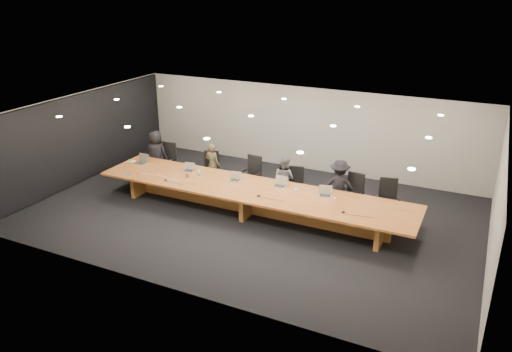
{
  "coord_description": "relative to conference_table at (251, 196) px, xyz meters",
  "views": [
    {
      "loc": [
        5.55,
        -11.22,
        6.01
      ],
      "look_at": [
        0.0,
        0.3,
        1.0
      ],
      "focal_mm": 35.0,
      "sensor_mm": 36.0,
      "label": 1
    }
  ],
  "objects": [
    {
      "name": "water_bottle",
      "position": [
        -1.66,
        -0.01,
        0.35
      ],
      "size": [
        0.08,
        0.08,
        0.25
      ],
      "primitive_type": "cylinder",
      "rotation": [
        0.0,
        0.0,
        0.06
      ],
      "color": "#B0C0BC",
      "rests_on": "conference_table"
    },
    {
      "name": "paper_cup_near",
      "position": [
        1.19,
        0.28,
        0.28
      ],
      "size": [
        0.1,
        0.1,
        0.09
      ],
      "primitive_type": "cone",
      "rotation": [
        0.0,
        0.0,
        -0.29
      ],
      "color": "silver",
      "rests_on": "conference_table"
    },
    {
      "name": "amber_mug",
      "position": [
        -2.02,
        -0.06,
        0.28
      ],
      "size": [
        0.11,
        0.11,
        0.1
      ],
      "primitive_type": "cylinder",
      "rotation": [
        0.0,
        0.0,
        0.37
      ],
      "color": "brown",
      "rests_on": "conference_table"
    },
    {
      "name": "back_wall",
      "position": [
        0.0,
        4.0,
        0.88
      ],
      "size": [
        12.0,
        0.02,
        2.8
      ],
      "primitive_type": "cube",
      "color": "#BAB5A9",
      "rests_on": "ground"
    },
    {
      "name": "chair_left",
      "position": [
        -2.04,
        1.25,
        0.03
      ],
      "size": [
        0.7,
        0.7,
        1.1
      ],
      "primitive_type": null,
      "rotation": [
        0.0,
        0.0,
        0.3
      ],
      "color": "black",
      "rests_on": "ground"
    },
    {
      "name": "chair_mid_left",
      "position": [
        -0.65,
        1.27,
        0.06
      ],
      "size": [
        0.66,
        0.66,
        1.16
      ],
      "primitive_type": null,
      "rotation": [
        0.0,
        0.0,
        -0.13
      ],
      "color": "black",
      "rests_on": "ground"
    },
    {
      "name": "laptop_e",
      "position": [
        1.98,
        0.35,
        0.36
      ],
      "size": [
        0.4,
        0.33,
        0.27
      ],
      "primitive_type": null,
      "rotation": [
        0.0,
        0.0,
        0.26
      ],
      "color": "#BFAC92",
      "rests_on": "conference_table"
    },
    {
      "name": "chair_far_left",
      "position": [
        -3.69,
        1.25,
        0.06
      ],
      "size": [
        0.62,
        0.62,
        1.16
      ],
      "primitive_type": null,
      "rotation": [
        0.0,
        0.0,
        0.05
      ],
      "color": "black",
      "rests_on": "ground"
    },
    {
      "name": "paper_cup_far",
      "position": [
        2.29,
        0.2,
        0.27
      ],
      "size": [
        0.08,
        0.08,
        0.08
      ],
      "primitive_type": "cone",
      "rotation": [
        0.0,
        0.0,
        -0.26
      ],
      "color": "white",
      "rests_on": "conference_table"
    },
    {
      "name": "laptop_b",
      "position": [
        -2.25,
        0.36,
        0.35
      ],
      "size": [
        0.35,
        0.28,
        0.25
      ],
      "primitive_type": null,
      "rotation": [
        0.0,
        0.0,
        0.17
      ],
      "color": "#B7A68B",
      "rests_on": "conference_table"
    },
    {
      "name": "notepad",
      "position": [
        -4.35,
        0.33,
        0.24
      ],
      "size": [
        0.22,
        0.17,
        0.01
      ],
      "primitive_type": "cube",
      "rotation": [
        0.0,
        0.0,
        0.01
      ],
      "color": "white",
      "rests_on": "conference_table"
    },
    {
      "name": "person_d",
      "position": [
        2.11,
        1.21,
        0.22
      ],
      "size": [
        1.06,
        0.76,
        1.49
      ],
      "primitive_type": "imported",
      "rotation": [
        0.0,
        0.0,
        3.37
      ],
      "color": "black",
      "rests_on": "ground"
    },
    {
      "name": "mic_center",
      "position": [
        0.41,
        -0.39,
        0.25
      ],
      "size": [
        0.15,
        0.15,
        0.03
      ],
      "primitive_type": "cone",
      "rotation": [
        0.0,
        0.0,
        0.17
      ],
      "color": "black",
      "rests_on": "conference_table"
    },
    {
      "name": "chair_far_right",
      "position": [
        3.45,
        1.24,
        0.05
      ],
      "size": [
        0.72,
        0.72,
        1.14
      ],
      "primitive_type": null,
      "rotation": [
        0.0,
        0.0,
        0.27
      ],
      "color": "black",
      "rests_on": "ground"
    },
    {
      "name": "left_wall_panel",
      "position": [
        -5.94,
        0.0,
        0.85
      ],
      "size": [
        0.08,
        7.84,
        2.74
      ],
      "primitive_type": "cube",
      "color": "black",
      "rests_on": "ground"
    },
    {
      "name": "chair_right",
      "position": [
        2.49,
        1.21,
        0.05
      ],
      "size": [
        0.64,
        0.64,
        1.14
      ],
      "primitive_type": null,
      "rotation": [
        0.0,
        0.0,
        -0.11
      ],
      "color": "black",
      "rests_on": "ground"
    },
    {
      "name": "ground",
      "position": [
        0.0,
        0.0,
        -0.52
      ],
      "size": [
        12.0,
        12.0,
        0.0
      ],
      "primitive_type": "plane",
      "color": "black",
      "rests_on": "ground"
    },
    {
      "name": "person_a",
      "position": [
        -4.03,
        1.2,
        0.25
      ],
      "size": [
        0.82,
        0.6,
        1.54
      ],
      "primitive_type": "imported",
      "rotation": [
        0.0,
        0.0,
        3.29
      ],
      "color": "black",
      "rests_on": "ground"
    },
    {
      "name": "mic_right",
      "position": [
        2.7,
        -0.38,
        0.24
      ],
      "size": [
        0.14,
        0.14,
        0.03
      ],
      "primitive_type": "cone",
      "rotation": [
        0.0,
        0.0,
        -0.32
      ],
      "color": "black",
      "rests_on": "conference_table"
    },
    {
      "name": "laptop_d",
      "position": [
        0.65,
        0.42,
        0.37
      ],
      "size": [
        0.38,
        0.29,
        0.29
      ],
      "primitive_type": null,
      "rotation": [
        0.0,
        0.0,
        -0.06
      ],
      "color": "beige",
      "rests_on": "conference_table"
    },
    {
      "name": "chair_mid_right",
      "position": [
        0.78,
        1.33,
        -0.01
      ],
      "size": [
        0.64,
        0.64,
        1.02
      ],
      "primitive_type": null,
      "rotation": [
        0.0,
        0.0,
        0.26
      ],
      "color": "black",
      "rests_on": "ground"
    },
    {
      "name": "person_b",
      "position": [
        -1.97,
        1.28,
        0.17
      ],
      "size": [
        0.53,
        0.37,
        1.38
      ],
      "primitive_type": "imported",
      "rotation": [
        0.0,
        0.0,
        3.05
      ],
      "color": "#3E3722",
      "rests_on": "ground"
    },
    {
      "name": "mic_left",
      "position": [
        -2.43,
        -0.55,
        0.24
      ],
      "size": [
        0.14,
        0.14,
        0.03
      ],
      "primitive_type": "cone",
      "rotation": [
        0.0,
        0.0,
        0.35
      ],
      "color": "black",
      "rests_on": "conference_table"
    },
    {
      "name": "conference_table",
      "position": [
        0.0,
        0.0,
        0.0
      ],
      "size": [
        9.0,
        1.8,
        0.75
      ],
      "color": "brown",
      "rests_on": "ground"
    },
    {
      "name": "lime_gadget",
      "position": [
        -4.37,
        0.31,
        0.26
      ],
      "size": [
        0.18,
        0.13,
        0.03
      ],
      "primitive_type": "cube",
      "rotation": [
        0.0,
        0.0,
        -0.27
      ],
      "color": "green",
      "rests_on": "notepad"
    },
    {
      "name": "av_box",
      "position": [
        -3.68,
        -0.69,
        0.24
      ],
      "size": [
        0.22,
        0.19,
        0.03
      ],
      "primitive_type": "cube",
      "rotation": [
        0.0,
        0.0,
        0.29
      ],
      "color": "#B1B1B6",
      "rests_on": "conference_table"
    },
    {
      "name": "person_c",
      "position": [
        0.46,
        1.24,
        0.15
      ],
      "size": [
        0.78,
        0.7,
        1.34
      ],
      "primitive_type": "imported",
      "rotation": [
        0.0,
        0.0,
        2.8
      ],
      "color": "#5C5C5E",
      "rests_on": "ground"
    },
    {
      "name": "laptop_c",
      "position": [
        -0.65,
        0.27,
        0.36
      ],
      "size": [
        0.34,
        0.26,
        0.25
      ],
      "primitive_type": null,
      "rotation": [
        0.0,
        0.0,
        0.1
      ],
      "color": "#B8AD8C",
      "rests_on": "conference_table"
    },
    {
      "name": "laptop_a",
      "position": [
        -3.94,
        0.31,
        0.37
      ],
      "size": [
        0.38,
        0.28,
        0.29
      ],
      "primitive_type": null,
      "rotation": [
        0.0,
        0.0,
        -0.04
      ],
      "color": "tan",
      "rests_on": "conference_table"
    }
  ]
}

